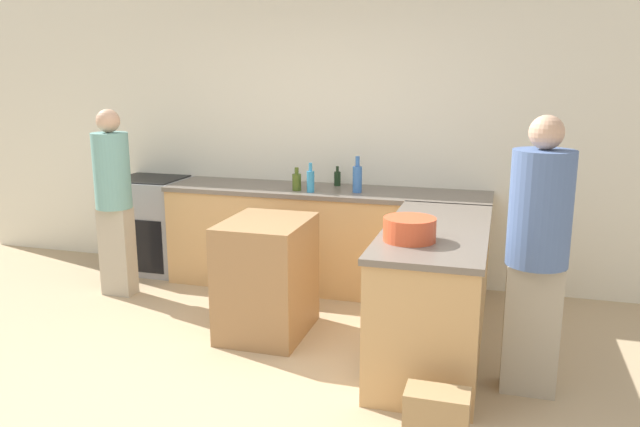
# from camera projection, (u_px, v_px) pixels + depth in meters

# --- Properties ---
(ground_plane) EXTENTS (14.00, 14.00, 0.00)m
(ground_plane) POSITION_uv_depth(u_px,v_px,m) (233.00, 393.00, 3.86)
(ground_plane) COLOR tan
(wall_back) EXTENTS (8.00, 0.06, 2.70)m
(wall_back) POSITION_uv_depth(u_px,v_px,m) (336.00, 137.00, 5.83)
(wall_back) COLOR silver
(wall_back) RESTS_ON ground_plane
(counter_back) EXTENTS (2.92, 0.68, 0.92)m
(counter_back) POSITION_uv_depth(u_px,v_px,m) (325.00, 238.00, 5.70)
(counter_back) COLOR tan
(counter_back) RESTS_ON ground_plane
(counter_peninsula) EXTENTS (0.69, 1.71, 0.92)m
(counter_peninsula) POSITION_uv_depth(u_px,v_px,m) (434.00, 292.00, 4.30)
(counter_peninsula) COLOR tan
(counter_peninsula) RESTS_ON ground_plane
(range_oven) EXTENTS (0.68, 0.61, 0.93)m
(range_oven) POSITION_uv_depth(u_px,v_px,m) (152.00, 224.00, 6.21)
(range_oven) COLOR #99999E
(range_oven) RESTS_ON ground_plane
(island_table) EXTENTS (0.60, 0.75, 0.88)m
(island_table) POSITION_uv_depth(u_px,v_px,m) (267.00, 277.00, 4.68)
(island_table) COLOR #997047
(island_table) RESTS_ON ground_plane
(mixing_bowl) EXTENTS (0.33, 0.33, 0.15)m
(mixing_bowl) POSITION_uv_depth(u_px,v_px,m) (410.00, 229.00, 3.86)
(mixing_bowl) COLOR #DB512D
(mixing_bowl) RESTS_ON counter_peninsula
(water_bottle_blue) EXTENTS (0.08, 0.08, 0.32)m
(water_bottle_blue) POSITION_uv_depth(u_px,v_px,m) (357.00, 178.00, 5.41)
(water_bottle_blue) COLOR #386BB7
(water_bottle_blue) RESTS_ON counter_back
(wine_bottle_dark) EXTENTS (0.06, 0.06, 0.18)m
(wine_bottle_dark) POSITION_uv_depth(u_px,v_px,m) (337.00, 178.00, 5.74)
(wine_bottle_dark) COLOR black
(wine_bottle_dark) RESTS_ON counter_back
(dish_soap_bottle) EXTENTS (0.07, 0.07, 0.26)m
(dish_soap_bottle) POSITION_uv_depth(u_px,v_px,m) (311.00, 181.00, 5.42)
(dish_soap_bottle) COLOR #338CBF
(dish_soap_bottle) RESTS_ON counter_back
(olive_oil_bottle) EXTENTS (0.08, 0.08, 0.21)m
(olive_oil_bottle) POSITION_uv_depth(u_px,v_px,m) (297.00, 181.00, 5.52)
(olive_oil_bottle) COLOR #475B1E
(olive_oil_bottle) RESTS_ON counter_back
(person_by_range) EXTENTS (0.31, 0.31, 1.64)m
(person_by_range) POSITION_uv_depth(u_px,v_px,m) (114.00, 196.00, 5.41)
(person_by_range) COLOR #ADA38E
(person_by_range) RESTS_ON ground_plane
(person_at_peninsula) EXTENTS (0.36, 0.36, 1.71)m
(person_at_peninsula) POSITION_uv_depth(u_px,v_px,m) (537.00, 248.00, 3.70)
(person_at_peninsula) COLOR #ADA38E
(person_at_peninsula) RESTS_ON ground_plane
(paper_bag) EXTENTS (0.34, 0.20, 0.31)m
(paper_bag) POSITION_uv_depth(u_px,v_px,m) (436.00, 418.00, 3.30)
(paper_bag) COLOR #A88456
(paper_bag) RESTS_ON ground_plane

